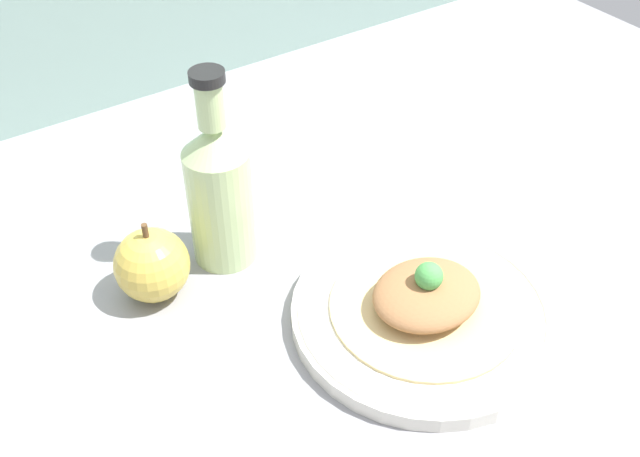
{
  "coord_description": "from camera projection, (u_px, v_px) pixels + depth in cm",
  "views": [
    {
      "loc": [
        -33.91,
        -52.81,
        62.97
      ],
      "look_at": [
        1.4,
        -0.19,
        8.87
      ],
      "focal_mm": 42.0,
      "sensor_mm": 36.0,
      "label": 1
    }
  ],
  "objects": [
    {
      "name": "cider_bottle",
      "position": [
        219.0,
        189.0,
        0.87
      ],
      "size": [
        7.76,
        7.76,
        25.35
      ],
      "color": "#B7D18E",
      "rests_on": "ground_plane"
    },
    {
      "name": "plate",
      "position": [
        424.0,
        313.0,
        0.84
      ],
      "size": [
        29.95,
        29.95,
        2.36
      ],
      "color": "silver",
      "rests_on": "ground_plane"
    },
    {
      "name": "apple",
      "position": [
        152.0,
        265.0,
        0.85
      ],
      "size": [
        8.71,
        8.71,
        10.37
      ],
      "color": "gold",
      "rests_on": "ground_plane"
    },
    {
      "name": "ground_plane",
      "position": [
        309.0,
        301.0,
        0.9
      ],
      "size": [
        180.0,
        110.0,
        4.0
      ],
      "primitive_type": "cube",
      "color": "gray"
    },
    {
      "name": "plated_food",
      "position": [
        426.0,
        297.0,
        0.82
      ],
      "size": [
        21.39,
        21.39,
        6.56
      ],
      "color": "#D6BC7F",
      "rests_on": "plate"
    }
  ]
}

